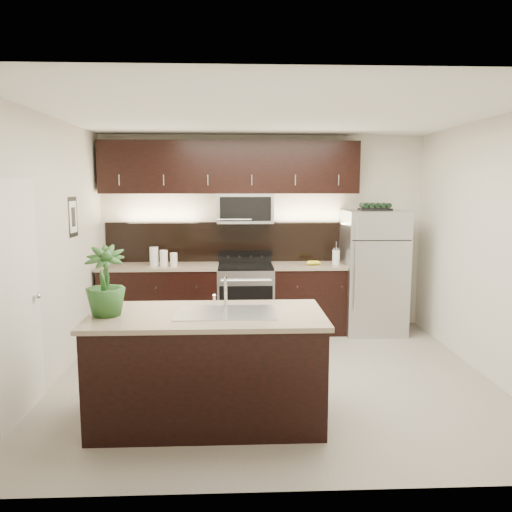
{
  "coord_description": "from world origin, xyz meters",
  "views": [
    {
      "loc": [
        -0.39,
        -5.03,
        1.99
      ],
      "look_at": [
        -0.16,
        0.55,
        1.22
      ],
      "focal_mm": 35.0,
      "sensor_mm": 36.0,
      "label": 1
    }
  ],
  "objects": [
    {
      "name": "counter_run",
      "position": [
        -0.46,
        1.69,
        0.47
      ],
      "size": [
        3.51,
        0.65,
        0.94
      ],
      "color": "black",
      "rests_on": "ground"
    },
    {
      "name": "room_walls",
      "position": [
        -0.11,
        -0.04,
        1.7
      ],
      "size": [
        4.52,
        4.02,
        2.71
      ],
      "color": "beige",
      "rests_on": "ground"
    },
    {
      "name": "canisters",
      "position": [
        -1.38,
        1.62,
        1.05
      ],
      "size": [
        0.37,
        0.16,
        0.25
      ],
      "rotation": [
        0.0,
        0.0,
        -0.21
      ],
      "color": "silver",
      "rests_on": "counter_run"
    },
    {
      "name": "upper_fixtures",
      "position": [
        -0.43,
        1.84,
        2.14
      ],
      "size": [
        3.49,
        0.4,
        1.66
      ],
      "color": "black",
      "rests_on": "counter_run"
    },
    {
      "name": "plant",
      "position": [
        -1.45,
        -0.98,
        1.23
      ],
      "size": [
        0.37,
        0.37,
        0.58
      ],
      "primitive_type": "imported",
      "rotation": [
        0.0,
        0.0,
        0.16
      ],
      "color": "#244F1F",
      "rests_on": "island"
    },
    {
      "name": "refrigerator",
      "position": [
        1.5,
        1.63,
        0.84
      ],
      "size": [
        0.81,
        0.73,
        1.68
      ],
      "primitive_type": "cube",
      "color": "#B2B2B7",
      "rests_on": "ground"
    },
    {
      "name": "ground",
      "position": [
        0.0,
        0.0,
        0.0
      ],
      "size": [
        4.5,
        4.5,
        0.0
      ],
      "primitive_type": "plane",
      "color": "gray",
      "rests_on": "ground"
    },
    {
      "name": "sink_faucet",
      "position": [
        -0.48,
        -0.93,
        0.96
      ],
      "size": [
        0.84,
        0.5,
        0.28
      ],
      "color": "silver",
      "rests_on": "island"
    },
    {
      "name": "french_press",
      "position": [
        0.98,
        1.64,
        1.05
      ],
      "size": [
        0.11,
        0.11,
        0.3
      ],
      "rotation": [
        0.0,
        0.0,
        -0.09
      ],
      "color": "silver",
      "rests_on": "counter_run"
    },
    {
      "name": "bananas",
      "position": [
        0.61,
        1.61,
        0.97
      ],
      "size": [
        0.22,
        0.17,
        0.06
      ],
      "primitive_type": "ellipsoid",
      "rotation": [
        0.0,
        0.0,
        0.08
      ],
      "color": "gold",
      "rests_on": "counter_run"
    },
    {
      "name": "island",
      "position": [
        -0.63,
        -0.94,
        0.47
      ],
      "size": [
        1.96,
        0.96,
        0.94
      ],
      "color": "black",
      "rests_on": "ground"
    },
    {
      "name": "wine_rack",
      "position": [
        1.5,
        1.63,
        1.72
      ],
      "size": [
        0.41,
        0.26,
        0.1
      ],
      "color": "black",
      "rests_on": "refrigerator"
    }
  ]
}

